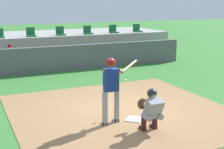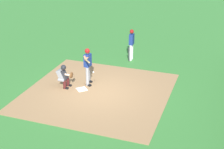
{
  "view_description": "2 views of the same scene",
  "coord_description": "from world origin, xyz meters",
  "px_view_note": "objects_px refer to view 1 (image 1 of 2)",
  "views": [
    {
      "loc": [
        -4.16,
        -8.38,
        3.25
      ],
      "look_at": [
        0.0,
        0.7,
        1.0
      ],
      "focal_mm": 52.32,
      "sensor_mm": 36.0,
      "label": 1
    },
    {
      "loc": [
        12.87,
        5.27,
        7.1
      ],
      "look_at": [
        0.0,
        0.7,
        1.0
      ],
      "focal_mm": 54.42,
      "sensor_mm": 36.0,
      "label": 2
    }
  ],
  "objects_px": {
    "dugout_player_1": "(11,57)",
    "batter_at_plate": "(112,86)",
    "stadium_seat_3": "(31,34)",
    "catcher_crouched": "(151,108)",
    "stadium_seat_6": "(113,31)",
    "home_plate": "(134,119)",
    "stadium_seat_7": "(137,30)",
    "stadium_seat_5": "(88,32)",
    "stadium_seat_4": "(60,33)"
  },
  "relations": [
    {
      "from": "dugout_player_1",
      "to": "stadium_seat_3",
      "type": "height_order",
      "value": "stadium_seat_3"
    },
    {
      "from": "stadium_seat_5",
      "to": "stadium_seat_6",
      "type": "xyz_separation_m",
      "value": [
        1.63,
        0.0,
        0.0
      ]
    },
    {
      "from": "stadium_seat_3",
      "to": "batter_at_plate",
      "type": "bearing_deg",
      "value": -89.2
    },
    {
      "from": "stadium_seat_7",
      "to": "batter_at_plate",
      "type": "bearing_deg",
      "value": -122.12
    },
    {
      "from": "home_plate",
      "to": "stadium_seat_7",
      "type": "bearing_deg",
      "value": 60.81
    },
    {
      "from": "home_plate",
      "to": "stadium_seat_5",
      "type": "bearing_deg",
      "value": 76.53
    },
    {
      "from": "batter_at_plate",
      "to": "stadium_seat_6",
      "type": "distance_m",
      "value": 11.19
    },
    {
      "from": "dugout_player_1",
      "to": "stadium_seat_5",
      "type": "height_order",
      "value": "stadium_seat_5"
    },
    {
      "from": "dugout_player_1",
      "to": "batter_at_plate",
      "type": "bearing_deg",
      "value": -79.45
    },
    {
      "from": "catcher_crouched",
      "to": "dugout_player_1",
      "type": "xyz_separation_m",
      "value": [
        -2.18,
        9.02,
        0.06
      ]
    },
    {
      "from": "home_plate",
      "to": "stadium_seat_7",
      "type": "distance_m",
      "value": 11.76
    },
    {
      "from": "stadium_seat_4",
      "to": "stadium_seat_5",
      "type": "height_order",
      "value": "same"
    },
    {
      "from": "batter_at_plate",
      "to": "stadium_seat_3",
      "type": "bearing_deg",
      "value": 90.8
    },
    {
      "from": "batter_at_plate",
      "to": "stadium_seat_6",
      "type": "bearing_deg",
      "value": 64.95
    },
    {
      "from": "batter_at_plate",
      "to": "stadium_seat_3",
      "type": "distance_m",
      "value": 10.14
    },
    {
      "from": "stadium_seat_5",
      "to": "stadium_seat_4",
      "type": "bearing_deg",
      "value": 180.0
    },
    {
      "from": "stadium_seat_3",
      "to": "home_plate",
      "type": "bearing_deg",
      "value": -85.44
    },
    {
      "from": "home_plate",
      "to": "stadium_seat_4",
      "type": "xyz_separation_m",
      "value": [
        0.81,
        10.18,
        1.51
      ]
    },
    {
      "from": "dugout_player_1",
      "to": "stadium_seat_6",
      "type": "xyz_separation_m",
      "value": [
        6.24,
        2.03,
        0.86
      ]
    },
    {
      "from": "stadium_seat_3",
      "to": "stadium_seat_5",
      "type": "height_order",
      "value": "same"
    },
    {
      "from": "catcher_crouched",
      "to": "stadium_seat_3",
      "type": "relative_size",
      "value": 3.9
    },
    {
      "from": "home_plate",
      "to": "catcher_crouched",
      "type": "distance_m",
      "value": 1.05
    },
    {
      "from": "stadium_seat_4",
      "to": "batter_at_plate",
      "type": "bearing_deg",
      "value": -98.34
    },
    {
      "from": "home_plate",
      "to": "batter_at_plate",
      "type": "distance_m",
      "value": 1.22
    },
    {
      "from": "stadium_seat_7",
      "to": "stadium_seat_5",
      "type": "bearing_deg",
      "value": 180.0
    },
    {
      "from": "dugout_player_1",
      "to": "stadium_seat_6",
      "type": "distance_m",
      "value": 6.62
    },
    {
      "from": "home_plate",
      "to": "stadium_seat_6",
      "type": "xyz_separation_m",
      "value": [
        4.06,
        10.18,
        1.51
      ]
    },
    {
      "from": "stadium_seat_4",
      "to": "home_plate",
      "type": "bearing_deg",
      "value": -94.56
    },
    {
      "from": "batter_at_plate",
      "to": "dugout_player_1",
      "type": "relative_size",
      "value": 1.39
    },
    {
      "from": "batter_at_plate",
      "to": "stadium_seat_5",
      "type": "height_order",
      "value": "stadium_seat_5"
    },
    {
      "from": "stadium_seat_5",
      "to": "catcher_crouched",
      "type": "bearing_deg",
      "value": -102.44
    },
    {
      "from": "stadium_seat_6",
      "to": "stadium_seat_4",
      "type": "bearing_deg",
      "value": 180.0
    },
    {
      "from": "catcher_crouched",
      "to": "stadium_seat_6",
      "type": "height_order",
      "value": "stadium_seat_6"
    },
    {
      "from": "batter_at_plate",
      "to": "catcher_crouched",
      "type": "distance_m",
      "value": 1.22
    },
    {
      "from": "stadium_seat_5",
      "to": "stadium_seat_6",
      "type": "bearing_deg",
      "value": 0.0
    },
    {
      "from": "stadium_seat_7",
      "to": "stadium_seat_6",
      "type": "bearing_deg",
      "value": 180.0
    },
    {
      "from": "dugout_player_1",
      "to": "stadium_seat_7",
      "type": "xyz_separation_m",
      "value": [
        7.87,
        2.03,
        0.86
      ]
    },
    {
      "from": "batter_at_plate",
      "to": "stadium_seat_5",
      "type": "relative_size",
      "value": 3.76
    },
    {
      "from": "dugout_player_1",
      "to": "stadium_seat_5",
      "type": "relative_size",
      "value": 2.71
    },
    {
      "from": "catcher_crouched",
      "to": "stadium_seat_6",
      "type": "distance_m",
      "value": 11.81
    },
    {
      "from": "batter_at_plate",
      "to": "stadium_seat_5",
      "type": "distance_m",
      "value": 10.61
    },
    {
      "from": "home_plate",
      "to": "stadium_seat_3",
      "type": "relative_size",
      "value": 0.92
    },
    {
      "from": "dugout_player_1",
      "to": "stadium_seat_3",
      "type": "xyz_separation_m",
      "value": [
        1.37,
        2.03,
        0.86
      ]
    },
    {
      "from": "batter_at_plate",
      "to": "stadium_seat_5",
      "type": "bearing_deg",
      "value": 72.94
    },
    {
      "from": "batter_at_plate",
      "to": "stadium_seat_6",
      "type": "relative_size",
      "value": 3.76
    },
    {
      "from": "home_plate",
      "to": "stadium_seat_6",
      "type": "height_order",
      "value": "stadium_seat_6"
    },
    {
      "from": "stadium_seat_5",
      "to": "stadium_seat_7",
      "type": "relative_size",
      "value": 1.0
    },
    {
      "from": "batter_at_plate",
      "to": "stadium_seat_5",
      "type": "xyz_separation_m",
      "value": [
        3.11,
        10.13,
        0.5
      ]
    },
    {
      "from": "dugout_player_1",
      "to": "stadium_seat_4",
      "type": "relative_size",
      "value": 2.71
    },
    {
      "from": "stadium_seat_3",
      "to": "stadium_seat_4",
      "type": "xyz_separation_m",
      "value": [
        1.62,
        0.0,
        0.0
      ]
    }
  ]
}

